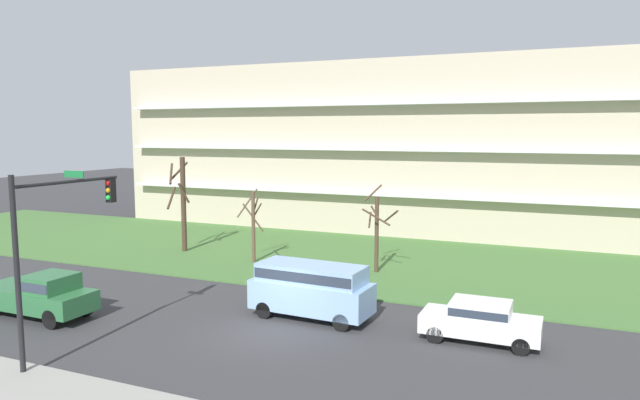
{
  "coord_description": "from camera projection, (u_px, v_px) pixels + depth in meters",
  "views": [
    {
      "loc": [
        10.55,
        -19.35,
        7.96
      ],
      "look_at": [
        -0.38,
        6.0,
        4.68
      ],
      "focal_mm": 32.35,
      "sensor_mm": 36.0,
      "label": 1
    }
  ],
  "objects": [
    {
      "name": "grass_lawn_strip",
      "position": [
        377.0,
        261.0,
        35.49
      ],
      "size": [
        80.0,
        16.0,
        0.08
      ],
      "primitive_type": "cube",
      "color": "#477238",
      "rests_on": "ground"
    },
    {
      "name": "apartment_building",
      "position": [
        428.0,
        148.0,
        46.8
      ],
      "size": [
        51.5,
        11.48,
        13.35
      ],
      "color": "beige",
      "rests_on": "ground"
    },
    {
      "name": "tree_far_left",
      "position": [
        182.0,
        201.0,
        37.92
      ],
      "size": [
        1.65,
        2.02,
        6.32
      ],
      "color": "#423023",
      "rests_on": "ground"
    },
    {
      "name": "tree_center",
      "position": [
        377.0,
        230.0,
        32.28
      ],
      "size": [
        2.05,
        2.27,
        5.0
      ],
      "color": "#4C3828",
      "rests_on": "ground"
    },
    {
      "name": "ground",
      "position": [
        269.0,
        335.0,
        22.73
      ],
      "size": [
        160.0,
        160.0,
        0.0
      ],
      "primitive_type": "plane",
      "color": "#38383A"
    },
    {
      "name": "sedan_white_near_left",
      "position": [
        480.0,
        320.0,
        21.85
      ],
      "size": [
        4.4,
        1.81,
        1.57
      ],
      "rotation": [
        0.0,
        0.0,
        3.14
      ],
      "color": "white",
      "rests_on": "ground"
    },
    {
      "name": "van_blue_center_right",
      "position": [
        311.0,
        286.0,
        24.56
      ],
      "size": [
        5.3,
        2.28,
        2.36
      ],
      "rotation": [
        0.0,
        0.0,
        3.09
      ],
      "color": "#8CB2E0",
      "rests_on": "ground"
    },
    {
      "name": "pickup_green_center_left",
      "position": [
        39.0,
        294.0,
        24.74
      ],
      "size": [
        5.42,
        2.05,
        1.95
      ],
      "rotation": [
        0.0,
        0.0,
        -0.01
      ],
      "color": "#2D6B3D",
      "rests_on": "ground"
    },
    {
      "name": "traffic_signal_mast",
      "position": [
        53.0,
        234.0,
        19.72
      ],
      "size": [
        0.9,
        4.66,
        6.61
      ],
      "color": "black",
      "rests_on": "ground"
    },
    {
      "name": "tree_left",
      "position": [
        253.0,
        223.0,
        34.8
      ],
      "size": [
        1.87,
        1.87,
        4.48
      ],
      "color": "brown",
      "rests_on": "ground"
    }
  ]
}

